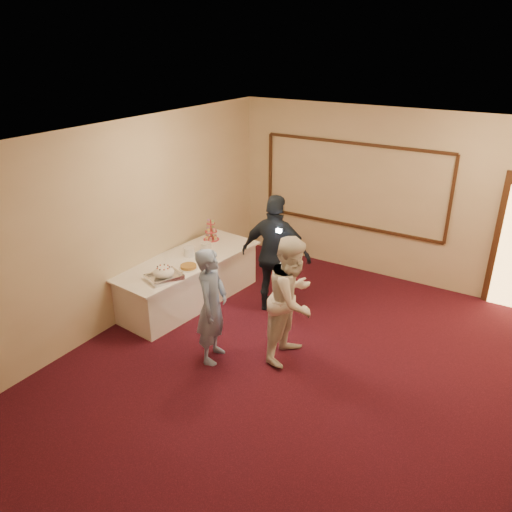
{
  "coord_description": "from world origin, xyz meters",
  "views": [
    {
      "loc": [
        2.3,
        -4.8,
        4.04
      ],
      "look_at": [
        -1.16,
        0.77,
        1.15
      ],
      "focal_mm": 35.0,
      "sensor_mm": 36.0,
      "label": 1
    }
  ],
  "objects": [
    {
      "name": "floor",
      "position": [
        0.0,
        0.0,
        0.0
      ],
      "size": [
        7.0,
        7.0,
        0.0
      ],
      "primitive_type": "plane",
      "color": "black",
      "rests_on": "ground"
    },
    {
      "name": "room_walls",
      "position": [
        0.0,
        0.0,
        2.03
      ],
      "size": [
        6.04,
        7.04,
        3.02
      ],
      "color": "beige",
      "rests_on": "floor"
    },
    {
      "name": "wall_molding",
      "position": [
        -0.8,
        3.47,
        1.6
      ],
      "size": [
        3.45,
        0.04,
        1.55
      ],
      "color": "#382210",
      "rests_on": "room_walls"
    },
    {
      "name": "buffet_table",
      "position": [
        -2.5,
        0.83,
        0.39
      ],
      "size": [
        1.27,
        2.67,
        0.77
      ],
      "color": "white",
      "rests_on": "floor"
    },
    {
      "name": "pavlova_tray",
      "position": [
        -2.31,
        0.07,
        0.85
      ],
      "size": [
        0.52,
        0.6,
        0.19
      ],
      "color": "silver",
      "rests_on": "buffet_table"
    },
    {
      "name": "cupcake_stand",
      "position": [
        -2.65,
        1.7,
        0.92
      ],
      "size": [
        0.28,
        0.28,
        0.41
      ],
      "color": "#BE3944",
      "rests_on": "buffet_table"
    },
    {
      "name": "plate_stack_a",
      "position": [
        -2.53,
        0.94,
        0.85
      ],
      "size": [
        0.19,
        0.19,
        0.15
      ],
      "color": "white",
      "rests_on": "buffet_table"
    },
    {
      "name": "plate_stack_b",
      "position": [
        -2.42,
        1.24,
        0.84
      ],
      "size": [
        0.17,
        0.17,
        0.15
      ],
      "color": "white",
      "rests_on": "buffet_table"
    },
    {
      "name": "tart",
      "position": [
        -2.24,
        0.55,
        0.8
      ],
      "size": [
        0.29,
        0.29,
        0.06
      ],
      "color": "white",
      "rests_on": "buffet_table"
    },
    {
      "name": "man",
      "position": [
        -1.2,
        -0.25,
        0.81
      ],
      "size": [
        0.53,
        0.67,
        1.61
      ],
      "primitive_type": "imported",
      "rotation": [
        0.0,
        0.0,
        1.84
      ],
      "color": "#7E97CB",
      "rests_on": "floor"
    },
    {
      "name": "woman",
      "position": [
        -0.34,
        0.36,
        0.87
      ],
      "size": [
        0.67,
        0.86,
        1.75
      ],
      "primitive_type": "imported",
      "rotation": [
        0.0,
        0.0,
        1.58
      ],
      "color": "white",
      "rests_on": "floor"
    },
    {
      "name": "guest",
      "position": [
        -1.15,
        1.34,
        0.96
      ],
      "size": [
        1.18,
        0.63,
        1.91
      ],
      "primitive_type": "imported",
      "rotation": [
        0.0,
        0.0,
        3.3
      ],
      "color": "black",
      "rests_on": "floor"
    },
    {
      "name": "camera_flash",
      "position": [
        -0.96,
        1.08,
        1.48
      ],
      "size": [
        0.08,
        0.05,
        0.05
      ],
      "primitive_type": "cube",
      "rotation": [
        0.0,
        0.0,
        0.19
      ],
      "color": "white",
      "rests_on": "guest"
    }
  ]
}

